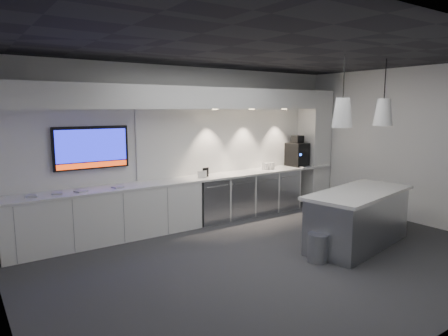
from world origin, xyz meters
TOP-DOWN VIEW (x-y plane):
  - floor at (0.00, 0.00)m, footprint 7.00×7.00m
  - ceiling at (0.00, 0.00)m, footprint 7.00×7.00m
  - wall_back at (0.00, 2.50)m, footprint 7.00×0.00m
  - wall_right at (3.50, 0.00)m, footprint 0.00×7.00m
  - back_counter at (0.00, 2.17)m, footprint 6.80×0.65m
  - left_base_cabinets at (-1.75, 2.17)m, footprint 3.30×0.63m
  - fridge_unit_a at (0.25, 2.17)m, footprint 0.60×0.61m
  - fridge_unit_b at (0.88, 2.17)m, footprint 0.60×0.61m
  - fridge_unit_c at (1.51, 2.17)m, footprint 0.60×0.61m
  - fridge_unit_d at (2.14, 2.17)m, footprint 0.60×0.61m
  - backsplash at (1.20, 2.48)m, footprint 4.60×0.03m
  - soffit at (0.00, 2.20)m, footprint 6.90×0.60m
  - column at (3.20, 2.20)m, footprint 0.55×0.55m
  - wall_tv at (-1.90, 2.45)m, footprint 1.25×0.07m
  - island at (1.51, -0.37)m, footprint 2.27×1.30m
  - bin at (0.44, -0.49)m, footprint 0.30×0.30m
  - coffee_machine at (2.66, 2.20)m, footprint 0.40×0.56m
  - sign_black at (0.17, 2.15)m, footprint 0.14×0.05m
  - sign_white at (0.04, 2.08)m, footprint 0.18×0.04m
  - cup_cluster at (1.77, 2.18)m, footprint 0.27×0.17m
  - tray_a at (-2.91, 2.15)m, footprint 0.19×0.19m
  - tray_b at (-2.54, 2.16)m, footprint 0.20×0.20m
  - tray_c at (-2.20, 2.10)m, footprint 0.20×0.20m
  - tray_d at (-1.61, 2.08)m, footprint 0.19×0.19m
  - pendant_left at (1.00, -0.37)m, footprint 0.31×0.31m
  - pendant_right at (2.01, -0.37)m, footprint 0.31×0.31m

SIDE VIEW (x-z plane):
  - floor at x=0.00m, z-range 0.00..0.00m
  - bin at x=0.44m, z-range 0.00..0.41m
  - fridge_unit_a at x=0.25m, z-range 0.00..0.85m
  - fridge_unit_b at x=0.88m, z-range 0.00..0.85m
  - fridge_unit_c at x=1.51m, z-range 0.00..0.85m
  - fridge_unit_d at x=2.14m, z-range 0.00..0.85m
  - left_base_cabinets at x=-1.75m, z-range 0.00..0.86m
  - island at x=1.51m, z-range 0.00..0.91m
  - back_counter at x=0.00m, z-range 0.86..0.90m
  - tray_a at x=-2.91m, z-range 0.90..0.92m
  - tray_b at x=-2.54m, z-range 0.90..0.92m
  - tray_c at x=-2.20m, z-range 0.90..0.92m
  - tray_d at x=-1.61m, z-range 0.90..0.92m
  - sign_white at x=0.04m, z-range 0.90..1.04m
  - cup_cluster at x=1.77m, z-range 0.90..1.05m
  - sign_black at x=0.17m, z-range 0.90..1.08m
  - coffee_machine at x=2.66m, z-range 0.84..1.54m
  - column at x=3.20m, z-range 0.00..2.60m
  - wall_back at x=0.00m, z-range -2.00..5.00m
  - wall_right at x=3.50m, z-range -2.00..5.00m
  - backsplash at x=1.20m, z-range 0.90..2.20m
  - wall_tv at x=-1.90m, z-range 1.20..1.92m
  - pendant_left at x=1.00m, z-range 1.58..2.72m
  - pendant_right at x=2.01m, z-range 1.58..2.72m
  - soffit at x=0.00m, z-range 2.20..2.60m
  - ceiling at x=0.00m, z-range 3.00..3.00m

